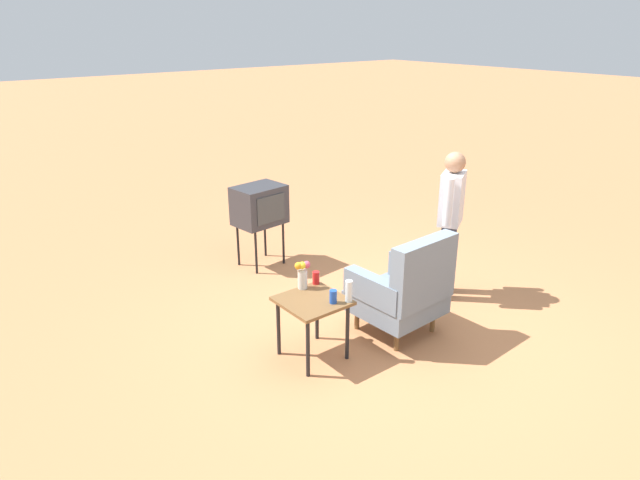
# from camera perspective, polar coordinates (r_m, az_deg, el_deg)

# --- Properties ---
(ground_plane) EXTENTS (60.00, 60.00, 0.00)m
(ground_plane) POSITION_cam_1_polar(r_m,az_deg,el_deg) (5.86, 7.48, -8.68)
(ground_plane) COLOR #C17A4C
(armchair) EXTENTS (0.81, 0.82, 1.06)m
(armchair) POSITION_cam_1_polar(r_m,az_deg,el_deg) (5.53, 8.50, -4.86)
(armchair) COLOR brown
(armchair) RESTS_ON ground
(side_table) EXTENTS (0.56, 0.56, 0.59)m
(side_table) POSITION_cam_1_polar(r_m,az_deg,el_deg) (5.11, -0.75, -6.83)
(side_table) COLOR black
(side_table) RESTS_ON ground
(tv_on_stand) EXTENTS (0.65, 0.51, 1.03)m
(tv_on_stand) POSITION_cam_1_polar(r_m,az_deg,el_deg) (7.00, -6.12, 3.45)
(tv_on_stand) COLOR black
(tv_on_stand) RESTS_ON ground
(person_standing) EXTENTS (0.51, 0.37, 1.64)m
(person_standing) POSITION_cam_1_polar(r_m,az_deg,el_deg) (6.26, 12.99, 2.35)
(person_standing) COLOR #2D3347
(person_standing) RESTS_ON ground
(soda_can_red) EXTENTS (0.07, 0.07, 0.12)m
(soda_can_red) POSITION_cam_1_polar(r_m,az_deg,el_deg) (5.33, -0.41, -3.82)
(soda_can_red) COLOR red
(soda_can_red) RESTS_ON side_table
(bottle_short_clear) EXTENTS (0.06, 0.06, 0.20)m
(bottle_short_clear) POSITION_cam_1_polar(r_m,az_deg,el_deg) (5.00, 2.92, -5.16)
(bottle_short_clear) COLOR silver
(bottle_short_clear) RESTS_ON side_table
(soda_can_blue) EXTENTS (0.07, 0.07, 0.12)m
(soda_can_blue) POSITION_cam_1_polar(r_m,az_deg,el_deg) (4.98, 1.33, -5.72)
(soda_can_blue) COLOR blue
(soda_can_blue) RESTS_ON side_table
(flower_vase) EXTENTS (0.15, 0.10, 0.27)m
(flower_vase) POSITION_cam_1_polar(r_m,az_deg,el_deg) (5.21, -1.77, -3.39)
(flower_vase) COLOR silver
(flower_vase) RESTS_ON side_table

